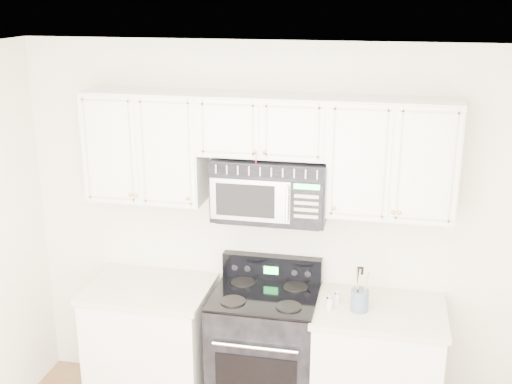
# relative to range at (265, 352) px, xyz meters

# --- Properties ---
(room) EXTENTS (3.51, 3.51, 2.61)m
(room) POSITION_rel_range_xyz_m (-0.03, -1.45, 0.82)
(room) COLOR olive
(room) RESTS_ON ground
(base_cabinet_left) EXTENTS (0.86, 0.65, 0.92)m
(base_cabinet_left) POSITION_rel_range_xyz_m (-0.83, -0.01, -0.06)
(base_cabinet_left) COLOR silver
(base_cabinet_left) RESTS_ON ground
(base_cabinet_right) EXTENTS (0.86, 0.65, 0.92)m
(base_cabinet_right) POSITION_rel_range_xyz_m (0.77, -0.01, -0.06)
(base_cabinet_right) COLOR silver
(base_cabinet_right) RESTS_ON ground
(range) EXTENTS (0.71, 0.65, 1.11)m
(range) POSITION_rel_range_xyz_m (0.00, 0.00, 0.00)
(range) COLOR black
(range) RESTS_ON ground
(upper_cabinets) EXTENTS (2.44, 0.37, 0.75)m
(upper_cabinets) POSITION_rel_range_xyz_m (-0.03, 0.13, 1.45)
(upper_cabinets) COLOR silver
(upper_cabinets) RESTS_ON ground
(microwave) EXTENTS (0.75, 0.42, 0.41)m
(microwave) POSITION_rel_range_xyz_m (0.01, 0.11, 1.17)
(microwave) COLOR black
(microwave) RESTS_ON ground
(utensil_crock) EXTENTS (0.12, 0.12, 0.31)m
(utensil_crock) POSITION_rel_range_xyz_m (0.64, -0.08, 0.52)
(utensil_crock) COLOR slate
(utensil_crock) RESTS_ON base_cabinet_right
(shaker_salt) EXTENTS (0.04, 0.04, 0.09)m
(shaker_salt) POSITION_rel_range_xyz_m (0.49, -0.02, 0.48)
(shaker_salt) COLOR silver
(shaker_salt) RESTS_ON base_cabinet_right
(shaker_pepper) EXTENTS (0.04, 0.04, 0.10)m
(shaker_pepper) POSITION_rel_range_xyz_m (0.45, -0.11, 0.49)
(shaker_pepper) COLOR silver
(shaker_pepper) RESTS_ON base_cabinet_right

